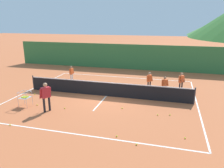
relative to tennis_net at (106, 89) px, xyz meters
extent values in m
plane|color=#BC6038|center=(0.00, 0.00, -0.50)|extent=(120.00, 120.00, 0.00)
cube|color=white|center=(0.00, -5.22, -0.50)|extent=(11.43, 0.08, 0.01)
cube|color=white|center=(0.00, 5.22, -0.50)|extent=(11.43, 0.08, 0.01)
cube|color=white|center=(-5.71, 0.00, -0.50)|extent=(0.08, 10.43, 0.01)
cube|color=white|center=(5.71, 0.00, -0.50)|extent=(0.08, 10.43, 0.01)
cube|color=white|center=(0.00, 0.00, -0.50)|extent=(0.08, 5.17, 0.01)
cylinder|color=#333338|center=(-5.52, 0.00, 0.03)|extent=(0.08, 0.08, 1.05)
cylinder|color=#333338|center=(5.52, 0.00, 0.03)|extent=(0.08, 0.08, 1.05)
cube|color=black|center=(0.00, 0.00, -0.04)|extent=(10.96, 0.02, 0.92)
cube|color=white|center=(0.00, 0.00, 0.45)|extent=(10.96, 0.03, 0.06)
cylinder|color=black|center=(-2.53, -3.41, -0.09)|extent=(0.12, 0.12, 0.81)
cylinder|color=black|center=(-2.37, -3.14, -0.09)|extent=(0.12, 0.12, 0.81)
cube|color=#B2262D|center=(-2.45, -3.27, 0.60)|extent=(0.44, 0.53, 0.57)
sphere|color=tan|center=(-2.45, -3.27, 1.03)|extent=(0.23, 0.23, 0.23)
cylinder|color=#B2262D|center=(-2.65, -3.48, 0.57)|extent=(0.23, 0.19, 0.56)
cylinder|color=#B2262D|center=(-2.34, -3.01, 0.56)|extent=(0.19, 0.16, 0.56)
torus|color=#262628|center=(-2.56, -2.88, 0.51)|extent=(0.17, 0.26, 0.29)
cylinder|color=black|center=(-2.35, -3.00, 0.51)|extent=(0.20, 0.14, 0.03)
cylinder|color=silver|center=(-3.75, 2.79, -0.17)|extent=(0.10, 0.10, 0.66)
cylinder|color=silver|center=(-3.76, 2.54, -0.17)|extent=(0.10, 0.10, 0.66)
cube|color=#E55926|center=(-3.76, 2.66, 0.39)|extent=(0.19, 0.40, 0.46)
sphere|color=#996B4C|center=(-3.76, 2.66, 0.74)|extent=(0.18, 0.18, 0.18)
cylinder|color=#E55926|center=(-3.70, 2.89, 0.36)|extent=(0.18, 0.07, 0.45)
cylinder|color=#E55926|center=(-3.73, 2.44, 0.36)|extent=(0.14, 0.07, 0.45)
cylinder|color=black|center=(2.67, 2.22, -0.17)|extent=(0.10, 0.10, 0.65)
cylinder|color=black|center=(2.53, 2.01, -0.17)|extent=(0.10, 0.10, 0.65)
cube|color=#E55926|center=(2.60, 2.11, 0.38)|extent=(0.36, 0.42, 0.46)
sphere|color=tan|center=(2.60, 2.11, 0.73)|extent=(0.18, 0.18, 0.18)
cylinder|color=#E55926|center=(2.76, 2.27, 0.35)|extent=(0.19, 0.15, 0.45)
cylinder|color=#E55926|center=(2.51, 1.91, 0.35)|extent=(0.15, 0.13, 0.45)
cylinder|color=silver|center=(3.80, 1.42, -0.19)|extent=(0.09, 0.09, 0.62)
cylinder|color=silver|center=(3.61, 1.27, -0.19)|extent=(0.09, 0.09, 0.62)
cube|color=#E55926|center=(3.70, 1.35, 0.34)|extent=(0.40, 0.36, 0.44)
sphere|color=#996B4C|center=(3.70, 1.35, 0.68)|extent=(0.17, 0.17, 0.17)
cylinder|color=#E55926|center=(3.90, 1.44, 0.32)|extent=(0.16, 0.17, 0.43)
cylinder|color=#E55926|center=(3.55, 1.19, 0.31)|extent=(0.13, 0.14, 0.43)
cylinder|color=black|center=(4.88, 2.47, -0.16)|extent=(0.10, 0.10, 0.67)
cylinder|color=black|center=(4.72, 2.27, -0.16)|extent=(0.10, 0.10, 0.67)
cube|color=#E55926|center=(4.80, 2.37, 0.41)|extent=(0.40, 0.43, 0.47)
sphere|color=tan|center=(4.80, 2.37, 0.77)|extent=(0.19, 0.19, 0.19)
cylinder|color=#E55926|center=(4.99, 2.51, 0.38)|extent=(0.19, 0.17, 0.46)
cylinder|color=#E55926|center=(4.69, 2.17, 0.37)|extent=(0.15, 0.14, 0.46)
torus|color=#262628|center=(4.89, 2.00, 0.37)|extent=(0.20, 0.24, 0.29)
cylinder|color=black|center=(4.70, 2.16, 0.37)|extent=(0.19, 0.16, 0.03)
cylinder|color=#B7B7BC|center=(-4.33, -2.69, -0.05)|extent=(0.02, 0.02, 0.89)
cylinder|color=#B7B7BC|center=(-3.77, -2.69, -0.05)|extent=(0.02, 0.02, 0.89)
cylinder|color=#B7B7BC|center=(-4.33, -3.25, -0.05)|extent=(0.02, 0.02, 0.89)
cylinder|color=#B7B7BC|center=(-3.77, -3.25, -0.05)|extent=(0.02, 0.02, 0.89)
cube|color=#B7B7BC|center=(-4.05, -2.97, 0.05)|extent=(0.56, 0.56, 0.01)
cube|color=#B7B7BC|center=(-4.05, -2.69, 0.39)|extent=(0.56, 0.02, 0.02)
cube|color=#B7B7BC|center=(-4.05, -3.25, 0.39)|extent=(0.56, 0.02, 0.02)
cube|color=#B7B7BC|center=(-4.33, -2.97, 0.39)|extent=(0.02, 0.56, 0.02)
cube|color=#B7B7BC|center=(-3.77, -2.97, 0.39)|extent=(0.02, 0.56, 0.02)
sphere|color=yellow|center=(-4.18, -3.10, 0.08)|extent=(0.07, 0.07, 0.07)
sphere|color=yellow|center=(-4.17, -3.03, 0.08)|extent=(0.07, 0.07, 0.07)
sphere|color=yellow|center=(-4.17, -2.97, 0.09)|extent=(0.07, 0.07, 0.07)
sphere|color=yellow|center=(-4.18, -2.90, 0.08)|extent=(0.07, 0.07, 0.07)
sphere|color=yellow|center=(-4.18, -2.84, 0.08)|extent=(0.07, 0.07, 0.07)
sphere|color=yellow|center=(-4.12, -3.09, 0.08)|extent=(0.07, 0.07, 0.07)
sphere|color=yellow|center=(-4.11, -3.03, 0.08)|extent=(0.07, 0.07, 0.07)
sphere|color=yellow|center=(-4.12, -2.97, 0.08)|extent=(0.07, 0.07, 0.07)
sphere|color=yellow|center=(-4.12, -2.90, 0.09)|extent=(0.07, 0.07, 0.07)
sphere|color=yellow|center=(-4.11, -2.84, 0.09)|extent=(0.07, 0.07, 0.07)
sphere|color=yellow|center=(-4.05, -3.10, 0.09)|extent=(0.07, 0.07, 0.07)
sphere|color=yellow|center=(-4.05, -3.04, 0.08)|extent=(0.07, 0.07, 0.07)
sphere|color=yellow|center=(-4.04, -2.97, 0.09)|extent=(0.07, 0.07, 0.07)
sphere|color=yellow|center=(-4.04, -2.90, 0.09)|extent=(0.07, 0.07, 0.07)
sphere|color=yellow|center=(-4.05, -2.84, 0.08)|extent=(0.07, 0.07, 0.07)
sphere|color=yellow|center=(-3.98, -3.10, 0.09)|extent=(0.07, 0.07, 0.07)
sphere|color=yellow|center=(-3.98, -3.04, 0.09)|extent=(0.07, 0.07, 0.07)
sphere|color=yellow|center=(-3.98, -2.97, 0.08)|extent=(0.07, 0.07, 0.07)
sphere|color=yellow|center=(-3.98, -2.90, 0.09)|extent=(0.07, 0.07, 0.07)
sphere|color=yellow|center=(-3.98, -2.84, 0.09)|extent=(0.07, 0.07, 0.07)
sphere|color=yellow|center=(-3.92, -3.09, 0.08)|extent=(0.07, 0.07, 0.07)
sphere|color=yellow|center=(-3.92, -3.03, 0.08)|extent=(0.07, 0.07, 0.07)
sphere|color=yellow|center=(-3.92, -2.97, 0.08)|extent=(0.07, 0.07, 0.07)
sphere|color=yellow|center=(-3.92, -2.91, 0.09)|extent=(0.07, 0.07, 0.07)
sphere|color=yellow|center=(-3.92, -2.84, 0.09)|extent=(0.07, 0.07, 0.07)
sphere|color=yellow|center=(3.53, -2.23, -0.47)|extent=(0.07, 0.07, 0.07)
sphere|color=yellow|center=(-3.25, -5.29, -0.47)|extent=(0.07, 0.07, 0.07)
sphere|color=yellow|center=(4.16, -2.06, -0.47)|extent=(0.07, 0.07, 0.07)
sphere|color=yellow|center=(1.97, -4.96, -0.47)|extent=(0.07, 0.07, 0.07)
sphere|color=yellow|center=(-4.79, -1.01, -0.47)|extent=(0.07, 0.07, 0.07)
sphere|color=yellow|center=(2.90, -5.39, -0.47)|extent=(0.07, 0.07, 0.07)
sphere|color=yellow|center=(1.50, -1.84, -0.47)|extent=(0.07, 0.07, 0.07)
sphere|color=yellow|center=(-3.48, -2.68, -0.47)|extent=(0.07, 0.07, 0.07)
sphere|color=yellow|center=(-1.67, -2.70, -0.47)|extent=(0.07, 0.07, 0.07)
sphere|color=yellow|center=(4.83, -4.34, -0.47)|extent=(0.07, 0.07, 0.07)
cube|color=#33753D|center=(0.00, 8.63, 0.77)|extent=(25.14, 0.08, 2.55)
camera|label=1|loc=(4.00, -13.18, 4.38)|focal=35.04mm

